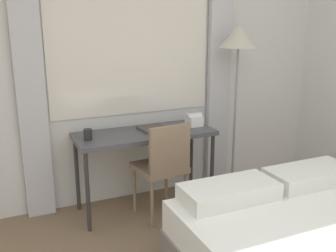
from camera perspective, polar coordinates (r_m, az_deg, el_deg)
wall_back_with_window at (r=3.73m, az=-5.51°, el=9.48°), size 5.17×0.13×2.70m
desk at (r=3.57m, az=-3.39°, el=-1.89°), size 1.26×0.50×0.74m
desk_chair at (r=3.42m, az=-0.71°, el=-5.49°), size 0.44×0.44×0.88m
standing_lamp at (r=3.86m, az=10.13°, el=10.85°), size 0.37×0.37×1.68m
telephone at (r=3.75m, az=3.82°, el=0.86°), size 0.15×0.14×0.12m
book at (r=3.61m, az=-2.30°, el=-0.35°), size 0.25×0.24×0.02m
mug at (r=3.36m, az=-11.55°, el=-1.22°), size 0.07×0.07×0.10m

